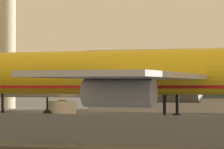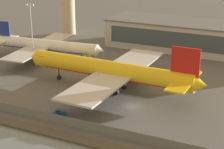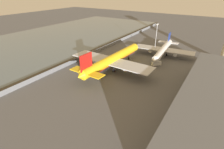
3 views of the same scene
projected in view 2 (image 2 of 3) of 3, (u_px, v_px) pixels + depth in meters
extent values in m
plane|color=#565659|center=(132.00, 106.00, 93.82)|extent=(500.00, 500.00, 0.00)
cube|color=#474238|center=(94.00, 144.00, 76.31)|extent=(320.00, 3.00, 0.50)
cube|color=slate|center=(104.00, 130.00, 79.82)|extent=(280.00, 0.08, 2.36)
cylinder|color=slate|center=(104.00, 130.00, 79.82)|extent=(0.10, 0.10, 2.36)
cylinder|color=yellow|center=(109.00, 69.00, 102.43)|extent=(48.09, 6.20, 4.81)
cone|color=yellow|center=(35.00, 57.00, 113.20)|extent=(3.26, 4.66, 4.57)
cone|color=yellow|center=(201.00, 85.00, 91.67)|extent=(3.25, 4.42, 4.33)
cube|color=#232D3D|center=(44.00, 56.00, 111.61)|extent=(2.76, 4.16, 1.44)
cube|color=red|center=(109.00, 74.00, 102.89)|extent=(40.87, 5.03, 0.87)
cube|color=#B7BABF|center=(96.00, 87.00, 91.97)|extent=(11.22, 23.33, 0.48)
cube|color=#B7BABF|center=(134.00, 61.00, 111.27)|extent=(11.22, 23.33, 0.48)
cylinder|color=#B7BABF|center=(95.00, 89.00, 94.66)|extent=(6.79, 2.84, 2.64)
cylinder|color=#B7BABF|center=(127.00, 67.00, 110.87)|extent=(6.79, 2.84, 2.64)
cube|color=red|center=(185.00, 64.00, 91.81)|extent=(7.21, 0.79, 8.17)
cube|color=yellow|center=(179.00, 86.00, 89.80)|extent=(5.04, 8.58, 0.38)
cube|color=yellow|center=(189.00, 75.00, 96.87)|extent=(5.04, 8.58, 0.38)
cylinder|color=black|center=(59.00, 73.00, 110.88)|extent=(0.34, 0.34, 2.81)
cylinder|color=black|center=(59.00, 77.00, 111.36)|extent=(1.36, 0.57, 1.35)
cylinder|color=black|center=(116.00, 87.00, 100.20)|extent=(0.38, 0.38, 2.81)
cylinder|color=black|center=(116.00, 92.00, 100.68)|extent=(1.58, 1.13, 1.55)
cylinder|color=black|center=(124.00, 81.00, 104.43)|extent=(0.38, 0.38, 2.81)
cylinder|color=black|center=(124.00, 86.00, 104.91)|extent=(1.58, 1.13, 1.55)
cylinder|color=white|center=(46.00, 45.00, 129.92)|extent=(38.97, 7.69, 3.89)
cone|color=white|center=(100.00, 51.00, 123.48)|extent=(2.88, 3.93, 3.70)
cube|color=#232D3D|center=(93.00, 48.00, 124.14)|extent=(2.46, 3.50, 1.17)
cube|color=navy|center=(46.00, 48.00, 130.29)|extent=(33.11, 6.35, 0.70)
cube|color=#B7BABF|center=(53.00, 40.00, 138.94)|extent=(10.32, 19.36, 0.39)
cube|color=#B7BABF|center=(26.00, 53.00, 122.46)|extent=(10.32, 19.36, 0.39)
cylinder|color=#B7BABF|center=(54.00, 44.00, 137.69)|extent=(5.61, 2.67, 2.14)
cylinder|color=#B7BABF|center=(32.00, 56.00, 123.85)|extent=(5.61, 2.67, 2.14)
cube|color=navy|center=(3.00, 30.00, 133.96)|extent=(5.83, 1.04, 6.62)
cube|color=white|center=(9.00, 38.00, 138.22)|extent=(4.53, 7.17, 0.31)
cylinder|color=black|center=(82.00, 57.00, 126.71)|extent=(0.27, 0.27, 2.28)
cylinder|color=black|center=(82.00, 61.00, 127.10)|extent=(1.13, 0.53, 1.09)
cylinder|color=black|center=(42.00, 51.00, 133.64)|extent=(0.31, 0.31, 2.28)
cylinder|color=black|center=(42.00, 54.00, 134.03)|extent=(1.33, 1.00, 1.25)
cylinder|color=black|center=(36.00, 54.00, 130.03)|extent=(0.31, 0.31, 2.28)
cylinder|color=black|center=(37.00, 58.00, 130.42)|extent=(1.33, 1.00, 1.25)
cube|color=#19519E|center=(59.00, 113.00, 88.44)|extent=(3.50, 3.25, 1.11)
cube|color=#283847|center=(57.00, 110.00, 88.08)|extent=(1.68, 1.70, 0.50)
cylinder|color=black|center=(55.00, 116.00, 87.74)|extent=(0.68, 0.61, 0.70)
cylinder|color=black|center=(55.00, 114.00, 88.98)|extent=(0.68, 0.61, 0.70)
cylinder|color=black|center=(64.00, 115.00, 88.18)|extent=(0.68, 0.61, 0.70)
cylinder|color=black|center=(63.00, 113.00, 89.42)|extent=(0.68, 0.61, 0.70)
cube|color=white|center=(87.00, 59.00, 126.29)|extent=(5.22, 5.09, 2.07)
cube|color=#283847|center=(86.00, 57.00, 127.75)|extent=(2.20, 2.24, 0.83)
cube|color=orange|center=(87.00, 56.00, 125.91)|extent=(1.08, 1.11, 0.16)
cylinder|color=black|center=(84.00, 60.00, 127.67)|extent=(0.76, 0.74, 0.84)
cylinder|color=black|center=(89.00, 60.00, 128.31)|extent=(0.76, 0.74, 0.84)
cylinder|color=black|center=(86.00, 63.00, 124.85)|extent=(0.76, 0.74, 0.84)
cylinder|color=black|center=(92.00, 63.00, 125.49)|extent=(0.76, 0.74, 0.84)
cube|color=#B2B2B7|center=(204.00, 38.00, 137.92)|extent=(72.57, 19.33, 10.14)
cube|color=#3D4C5B|center=(198.00, 43.00, 129.47)|extent=(66.77, 0.16, 6.08)
cube|color=#5B5E63|center=(206.00, 24.00, 136.10)|extent=(73.17, 19.93, 0.50)
cylinder|color=#A8A8AD|center=(32.00, 34.00, 123.55)|extent=(0.36, 0.36, 20.09)
cube|color=#A8A8AD|center=(30.00, 4.00, 120.20)|extent=(3.20, 0.24, 0.24)
cube|color=silver|center=(27.00, 5.00, 120.78)|extent=(0.60, 0.40, 0.44)
cube|color=silver|center=(33.00, 5.00, 119.82)|extent=(0.60, 0.40, 0.44)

